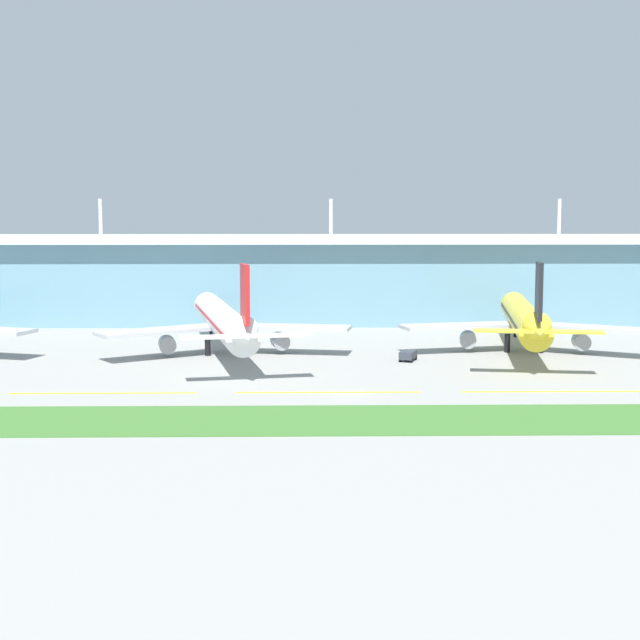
{
  "coord_description": "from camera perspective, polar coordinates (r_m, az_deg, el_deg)",
  "views": [
    {
      "loc": [
        -6.92,
        -135.42,
        26.47
      ],
      "look_at": [
        -3.68,
        36.96,
        7.0
      ],
      "focal_mm": 51.87,
      "sensor_mm": 36.0,
      "label": 1
    }
  ],
  "objects": [
    {
      "name": "terminal_building",
      "position": [
        232.59,
        0.63,
        2.63
      ],
      "size": [
        288.0,
        34.0,
        30.61
      ],
      "color": "#6693A8",
      "rests_on": "ground"
    },
    {
      "name": "taxiway_stripe_centre",
      "position": [
        139.51,
        0.55,
        -4.49
      ],
      "size": [
        28.0,
        0.7,
        0.04
      ],
      "primitive_type": "cube",
      "color": "yellow",
      "rests_on": "ground"
    },
    {
      "name": "airliner_near_middle",
      "position": [
        178.13,
        -5.99,
        -0.04
      ],
      "size": [
        47.84,
        70.83,
        18.9
      ],
      "color": "white",
      "rests_on": "ground"
    },
    {
      "name": "pushback_tug",
      "position": [
        170.05,
        5.45,
        -2.17
      ],
      "size": [
        3.79,
        4.96,
        1.85
      ],
      "color": "#333842",
      "rests_on": "ground"
    },
    {
      "name": "grass_verge",
      "position": [
        121.12,
        2.24,
        -6.16
      ],
      "size": [
        300.0,
        18.0,
        0.1
      ],
      "primitive_type": "cube",
      "color": "#3D702D",
      "rests_on": "ground"
    },
    {
      "name": "airliner_far_middle",
      "position": [
        184.73,
        12.48,
        0.07
      ],
      "size": [
        48.22,
        64.86,
        18.9
      ],
      "color": "yellow",
      "rests_on": "ground"
    },
    {
      "name": "taxiway_stripe_mid_west",
      "position": [
        142.67,
        -13.27,
        -4.42
      ],
      "size": [
        28.0,
        0.7,
        0.04
      ],
      "primitive_type": "cube",
      "color": "yellow",
      "rests_on": "ground"
    },
    {
      "name": "taxiway_stripe_mid_east",
      "position": [
        144.52,
        14.19,
        -4.3
      ],
      "size": [
        28.0,
        0.7,
        0.04
      ],
      "primitive_type": "cube",
      "color": "yellow",
      "rests_on": "ground"
    },
    {
      "name": "ground_plane",
      "position": [
        138.16,
        1.82,
        -4.61
      ],
      "size": [
        600.0,
        600.0,
        0.0
      ],
      "primitive_type": "plane",
      "color": "gray"
    }
  ]
}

